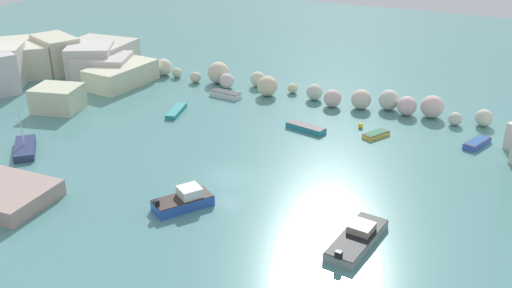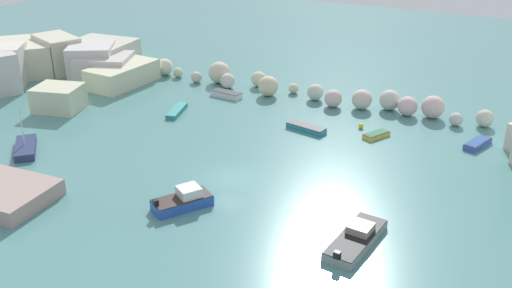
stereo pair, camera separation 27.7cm
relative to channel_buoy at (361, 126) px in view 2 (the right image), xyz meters
The scene contains 12 objects.
cove_water 17.36m from the channel_buoy, 113.19° to the right, with size 160.00×160.00×0.00m, color teal.
cliff_headland_left 40.63m from the channel_buoy, behind, with size 23.87×23.27×4.93m.
rock_breakwater 10.37m from the channel_buoy, 145.74° to the left, with size 42.00×4.71×2.75m.
channel_buoy is the anchor object (origin of this frame).
moored_boat_0 17.39m from the channel_buoy, behind, with size 3.89×1.61×0.66m.
moored_boat_1 33.18m from the channel_buoy, 142.86° to the right, with size 4.80×4.82×4.44m.
moored_boat_2 2.49m from the channel_buoy, 34.51° to the right, with size 2.32×3.07×0.47m.
moored_boat_3 21.34m from the channel_buoy, 72.99° to the right, with size 2.83×6.60×1.23m.
moored_boat_4 11.43m from the channel_buoy, ahead, with size 2.31×3.78×0.56m.
moored_boat_5 23.00m from the channel_buoy, 108.69° to the right, with size 4.10×4.94×1.63m.
moored_boat_6 20.16m from the channel_buoy, 165.50° to the right, with size 2.29×4.53×0.47m.
moored_boat_7 5.76m from the channel_buoy, 147.00° to the right, with size 4.38×2.06×0.58m.
Camera 2 is at (22.54, -38.07, 23.16)m, focal length 40.53 mm.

